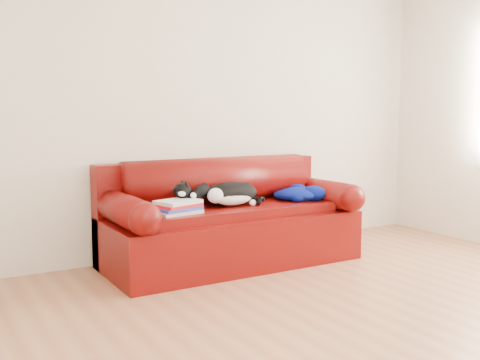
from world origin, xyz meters
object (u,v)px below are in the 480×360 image
at_px(cat, 231,194).
at_px(blanket, 299,193).
at_px(sofa_base, 231,235).
at_px(book_stack, 177,207).

relative_size(cat, blanket, 1.52).
bearing_deg(sofa_base, blanket, -7.49).
height_order(sofa_base, blanket, blanket).
bearing_deg(sofa_base, cat, -121.74).
bearing_deg(sofa_base, book_stack, -166.34).
height_order(book_stack, cat, cat).
bearing_deg(blanket, book_stack, -177.56).
bearing_deg(book_stack, blanket, 2.44).
xyz_separation_m(cat, blanket, (0.67, -0.03, -0.04)).
distance_m(sofa_base, blanket, 0.72).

